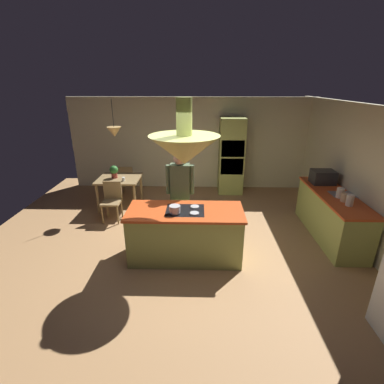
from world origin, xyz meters
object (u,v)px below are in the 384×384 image
(canister_flour, at_px, (350,200))
(canister_tea, at_px, (340,193))
(potted_plant_on_table, at_px, (114,171))
(cooking_pot_on_cooktop, at_px, (175,209))
(oven_tower, at_px, (231,156))
(chair_by_back_wall, at_px, (127,179))
(dining_table, at_px, (119,182))
(chair_facing_island, at_px, (112,198))
(canister_sugar, at_px, (345,198))
(microwave_on_counter, at_px, (323,177))
(kitchen_island, at_px, (185,234))
(person_at_island, at_px, (180,190))
(cup_on_table, at_px, (123,179))

(canister_flour, xyz_separation_m, canister_tea, (0.00, 0.36, -0.01))
(potted_plant_on_table, xyz_separation_m, cooking_pot_on_cooktop, (1.65, -2.24, 0.06))
(oven_tower, xyz_separation_m, chair_by_back_wall, (-2.80, -0.48, -0.52))
(dining_table, distance_m, chair_facing_island, 0.68)
(canister_sugar, bearing_deg, potted_plant_on_table, 160.34)
(canister_flour, distance_m, canister_tea, 0.36)
(canister_tea, xyz_separation_m, microwave_on_counter, (0.00, 0.80, 0.05))
(kitchen_island, height_order, canister_tea, canister_tea)
(dining_table, bearing_deg, canister_sugar, -19.95)
(canister_tea, distance_m, cooking_pot_on_cooktop, 3.10)
(kitchen_island, distance_m, canister_tea, 2.96)
(canister_flour, xyz_separation_m, cooking_pot_on_cooktop, (-3.00, -0.40, -0.02))
(dining_table, distance_m, cooking_pot_on_cooktop, 2.73)
(kitchen_island, height_order, chair_by_back_wall, kitchen_island)
(chair_facing_island, bearing_deg, canister_flour, -14.38)
(canister_sugar, bearing_deg, person_at_island, 175.31)
(canister_flour, height_order, microwave_on_counter, microwave_on_counter)
(canister_flour, bearing_deg, oven_tower, 120.36)
(microwave_on_counter, bearing_deg, oven_tower, 133.87)
(potted_plant_on_table, bearing_deg, canister_sugar, -19.66)
(dining_table, xyz_separation_m, microwave_on_counter, (4.54, -0.67, 0.39))
(cup_on_table, height_order, canister_sugar, canister_sugar)
(oven_tower, relative_size, chair_facing_island, 2.36)
(kitchen_island, xyz_separation_m, potted_plant_on_table, (-1.81, 2.11, 0.47))
(potted_plant_on_table, distance_m, canister_tea, 4.88)
(canister_sugar, bearing_deg, canister_flour, -90.00)
(canister_tea, bearing_deg, oven_tower, 123.68)
(chair_by_back_wall, bearing_deg, canister_tea, 154.85)
(chair_facing_island, distance_m, cooking_pot_on_cooktop, 2.25)
(canister_flour, bearing_deg, canister_tea, 90.00)
(potted_plant_on_table, xyz_separation_m, canister_sugar, (4.65, -1.66, 0.05))
(microwave_on_counter, bearing_deg, potted_plant_on_table, 171.68)
(canister_flour, height_order, canister_sugar, canister_flour)
(canister_sugar, relative_size, microwave_on_counter, 0.32)
(canister_sugar, bearing_deg, chair_facing_island, 167.77)
(canister_flour, height_order, cooking_pot_on_cooktop, canister_flour)
(dining_table, bearing_deg, kitchen_island, -51.01)
(canister_sugar, bearing_deg, chair_by_back_wall, 153.02)
(kitchen_island, distance_m, person_at_island, 0.89)
(oven_tower, bearing_deg, person_at_island, -115.72)
(person_at_island, xyz_separation_m, potted_plant_on_table, (-1.68, 1.42, -0.07))
(person_at_island, xyz_separation_m, canister_sugar, (2.97, -0.24, -0.01))
(kitchen_island, bearing_deg, cup_on_table, 129.18)
(oven_tower, bearing_deg, dining_table, -157.80)
(kitchen_island, bearing_deg, canister_flour, 5.48)
(potted_plant_on_table, height_order, cooking_pot_on_cooktop, potted_plant_on_table)
(potted_plant_on_table, distance_m, canister_flour, 5.00)
(dining_table, bearing_deg, cooking_pot_on_cooktop, -55.37)
(potted_plant_on_table, bearing_deg, chair_by_back_wall, 80.62)
(person_at_island, distance_m, microwave_on_counter, 3.06)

